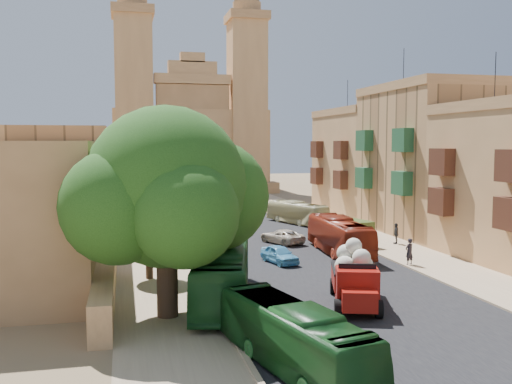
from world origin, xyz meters
name	(u,v)px	position (x,y,z in m)	size (l,w,h in m)	color
ground	(387,328)	(0.00, 0.00, 0.00)	(260.00, 260.00, 0.00)	brown
road_surface	(247,230)	(0.00, 30.00, 0.01)	(14.00, 140.00, 0.01)	black
sidewalk_east	(339,227)	(9.50, 30.00, 0.01)	(5.00, 140.00, 0.01)	tan
sidewalk_west	(146,233)	(-9.50, 30.00, 0.01)	(5.00, 140.00, 0.01)	tan
kerb_east	(316,227)	(7.00, 30.00, 0.06)	(0.25, 140.00, 0.12)	tan
kerb_west	(173,232)	(-7.00, 30.00, 0.06)	(0.25, 140.00, 0.12)	tan
townhouse_c	(425,158)	(15.95, 25.00, 6.91)	(9.00, 14.00, 17.40)	tan
townhouse_d	(363,162)	(15.95, 39.00, 6.16)	(9.00, 14.00, 15.90)	#B28150
west_wall	(110,244)	(-12.50, 20.00, 0.90)	(1.00, 40.00, 1.80)	#B28150
west_building_low	(25,204)	(-18.00, 18.00, 4.20)	(10.00, 28.00, 8.40)	#9E7045
west_building_mid	(63,173)	(-18.00, 44.00, 5.00)	(10.00, 22.00, 10.00)	tan
church	(189,137)	(0.00, 78.61, 9.52)	(28.00, 22.50, 36.30)	#B28150
ficus_tree	(168,193)	(-9.41, 4.01, 5.97)	(10.09, 9.29, 10.09)	#3B281D
street_tree_a	(149,225)	(-10.00, 12.00, 3.32)	(3.23, 3.23, 4.96)	#3B281D
street_tree_b	(142,200)	(-10.00, 24.00, 3.71)	(3.60, 3.60, 5.53)	#3B281D
street_tree_c	(138,194)	(-10.00, 36.00, 3.21)	(3.13, 3.13, 4.81)	#3B281D
street_tree_d	(136,182)	(-10.00, 48.00, 3.63)	(3.52, 3.52, 5.42)	#3B281D
red_truck	(355,277)	(0.00, 3.75, 1.47)	(3.74, 6.04, 3.34)	#99130B
olive_pickup	(346,232)	(6.50, 20.88, 1.00)	(3.13, 5.28, 2.04)	#3F521E
bus_green_south	(293,337)	(-5.52, -3.62, 1.22)	(2.05, 8.77, 2.44)	#17491C
bus_green_north	(223,274)	(-6.49, 5.78, 1.51)	(2.54, 10.87, 3.03)	#1A5020
bus_red_east	(339,236)	(4.25, 16.69, 1.37)	(2.30, 9.83, 2.74)	maroon
bus_cream_east	(297,213)	(5.97, 32.94, 1.16)	(1.94, 8.30, 2.31)	#C4BB87
car_blue_a	(280,254)	(-1.00, 14.55, 0.62)	(1.46, 3.62, 1.23)	#4DA0CD
car_white_a	(200,225)	(-4.58, 29.69, 0.72)	(1.51, 4.34, 1.43)	white
car_cream	(282,236)	(1.29, 22.13, 0.59)	(1.94, 4.21, 1.17)	beige
car_dkblue	(176,205)	(-5.00, 49.54, 0.54)	(1.53, 3.76, 1.09)	#141F4D
car_white_b	(230,206)	(1.29, 45.93, 0.64)	(1.52, 3.77, 1.28)	white
car_blue_b	(193,203)	(-2.81, 50.03, 0.61)	(1.29, 3.71, 1.22)	teal
pedestrian_a	(409,252)	(7.50, 12.01, 0.91)	(0.67, 0.44, 1.82)	black
pedestrian_c	(396,234)	(10.44, 19.72, 0.87)	(1.02, 0.42, 1.73)	#363639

